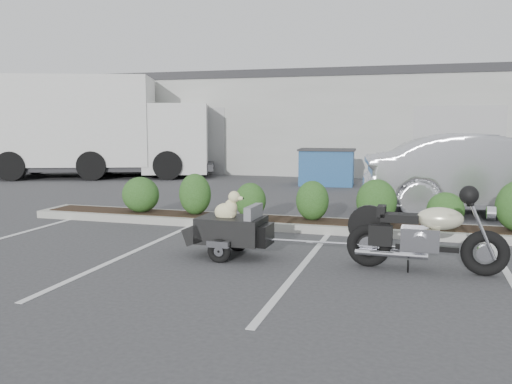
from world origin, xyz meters
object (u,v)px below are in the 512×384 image
(delivery_truck, at_px, (104,130))
(sedan, at_px, (490,175))
(pet_trailer, at_px, (231,229))
(dumpster, at_px, (327,167))
(motorcycle, at_px, (425,236))

(delivery_truck, bearing_deg, sedan, -42.23)
(pet_trailer, height_order, dumpster, dumpster)
(sedan, bearing_deg, dumpster, 34.18)
(sedan, xyz_separation_m, delivery_truck, (-12.74, 5.09, 0.88))
(motorcycle, bearing_deg, pet_trailer, -178.77)
(pet_trailer, relative_size, dumpster, 0.90)
(motorcycle, xyz_separation_m, dumpster, (-2.94, 9.88, 0.11))
(pet_trailer, xyz_separation_m, sedan, (4.17, 5.13, 0.46))
(sedan, bearing_deg, delivery_truck, 59.90)
(pet_trailer, bearing_deg, delivery_truck, 131.66)
(motorcycle, height_order, dumpster, motorcycle)
(pet_trailer, xyz_separation_m, delivery_truck, (-8.57, 10.21, 1.34))
(motorcycle, relative_size, pet_trailer, 1.26)
(dumpster, distance_m, delivery_truck, 8.49)
(pet_trailer, relative_size, sedan, 0.32)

